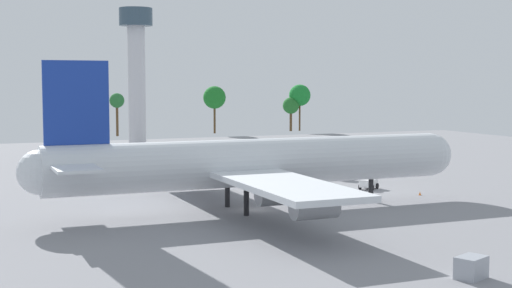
{
  "coord_description": "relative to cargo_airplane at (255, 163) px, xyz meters",
  "views": [
    {
      "loc": [
        -37.31,
        -89.43,
        17.13
      ],
      "look_at": [
        0.0,
        0.0,
        8.82
      ],
      "focal_mm": 51.5,
      "sensor_mm": 36.0,
      "label": 1
    }
  ],
  "objects": [
    {
      "name": "control_tower",
      "position": [
        8.42,
        101.26,
        15.77
      ],
      "size": [
        8.69,
        8.69,
        36.19
      ],
      "color": "silver",
      "rests_on": "ground_plane"
    },
    {
      "name": "cargo_container_aft",
      "position": [
        4.29,
        -38.86,
        -5.28
      ],
      "size": [
        3.33,
        2.9,
        1.95
      ],
      "color": "#999EA8",
      "rests_on": "ground_plane"
    },
    {
      "name": "ground_plane",
      "position": [
        0.21,
        0.0,
        -6.26
      ],
      "size": [
        245.46,
        245.46,
        0.0
      ],
      "primitive_type": "plane",
      "color": "gray"
    },
    {
      "name": "tree_line_backdrop",
      "position": [
        21.12,
        138.49,
        4.47
      ],
      "size": [
        143.76,
        7.44,
        16.03
      ],
      "color": "#51381E",
      "rests_on": "ground_plane"
    },
    {
      "name": "pushback_tractor",
      "position": [
        24.12,
        10.55,
        -5.23
      ],
      "size": [
        4.0,
        3.78,
        1.94
      ],
      "color": "white",
      "rests_on": "ground_plane"
    },
    {
      "name": "safety_cone_nose",
      "position": [
        27.82,
        2.01,
        -5.98
      ],
      "size": [
        0.39,
        0.39,
        0.55
      ],
      "primitive_type": "cone",
      "color": "orange",
      "rests_on": "ground_plane"
    },
    {
      "name": "cargo_loader",
      "position": [
        24.76,
        23.59,
        -5.09
      ],
      "size": [
        4.81,
        5.46,
        2.48
      ],
      "color": "silver",
      "rests_on": "ground_plane"
    },
    {
      "name": "cargo_airplane",
      "position": [
        0.0,
        0.0,
        0.0
      ],
      "size": [
        61.36,
        55.47,
        19.61
      ],
      "color": "silver",
      "rests_on": "ground_plane"
    }
  ]
}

